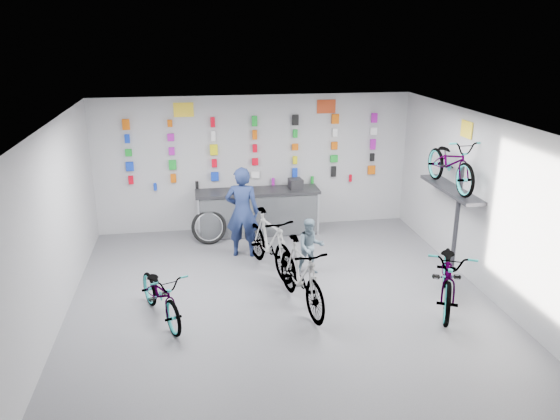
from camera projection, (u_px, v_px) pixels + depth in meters
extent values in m
plane|color=#505055|center=(285.00, 310.00, 8.89)|extent=(8.00, 8.00, 0.00)
plane|color=white|center=(286.00, 127.00, 7.93)|extent=(8.00, 8.00, 0.00)
plane|color=#B6B6B9|center=(255.00, 163.00, 12.15)|extent=(7.00, 0.00, 7.00)
plane|color=#B6B6B9|center=(365.00, 381.00, 4.67)|extent=(7.00, 0.00, 7.00)
plane|color=#B6B6B9|center=(47.00, 237.00, 7.87)|extent=(0.00, 8.00, 8.00)
plane|color=#B6B6B9|center=(495.00, 212.00, 8.95)|extent=(0.00, 8.00, 8.00)
cube|color=black|center=(258.00, 214.00, 12.06)|extent=(2.60, 0.60, 0.90)
cube|color=silver|center=(260.00, 217.00, 11.77)|extent=(2.60, 0.02, 0.90)
cube|color=silver|center=(199.00, 220.00, 11.58)|extent=(0.04, 0.04, 0.96)
cube|color=silver|center=(318.00, 214.00, 11.97)|extent=(0.04, 0.04, 0.96)
cube|color=black|center=(258.00, 192.00, 11.90)|extent=(2.70, 0.66, 0.06)
cube|color=red|center=(131.00, 180.00, 11.75)|extent=(0.10, 0.06, 0.18)
cube|color=#D95706|center=(173.00, 178.00, 11.89)|extent=(0.12, 0.06, 0.19)
cube|color=#0F34C2|center=(215.00, 176.00, 12.03)|extent=(0.17, 0.06, 0.19)
cube|color=white|center=(255.00, 175.00, 12.17)|extent=(0.18, 0.06, 0.14)
cube|color=#0F34C2|center=(295.00, 173.00, 12.30)|extent=(0.11, 0.06, 0.23)
cube|color=black|center=(334.00, 171.00, 12.44)|extent=(0.11, 0.06, 0.24)
cube|color=#D95706|center=(371.00, 170.00, 12.58)|extent=(0.17, 0.06, 0.20)
cube|color=#0F34C2|center=(130.00, 166.00, 11.66)|extent=(0.16, 0.06, 0.19)
cube|color=#119B27|center=(173.00, 165.00, 11.79)|extent=(0.16, 0.06, 0.21)
cube|color=red|center=(214.00, 163.00, 11.93)|extent=(0.11, 0.06, 0.18)
cube|color=red|center=(255.00, 162.00, 12.07)|extent=(0.13, 0.06, 0.16)
cube|color=#D9D20A|center=(295.00, 160.00, 12.21)|extent=(0.09, 0.06, 0.17)
cube|color=#119B27|center=(334.00, 159.00, 12.35)|extent=(0.17, 0.06, 0.16)
cube|color=black|center=(372.00, 157.00, 12.48)|extent=(0.10, 0.06, 0.17)
cube|color=#119B27|center=(129.00, 153.00, 11.56)|extent=(0.13, 0.06, 0.15)
cube|color=#A513A0|center=(172.00, 151.00, 11.70)|extent=(0.12, 0.06, 0.16)
cube|color=#D9D20A|center=(214.00, 150.00, 11.84)|extent=(0.17, 0.06, 0.23)
cube|color=red|center=(255.00, 148.00, 11.97)|extent=(0.09, 0.06, 0.17)
cube|color=#D95706|center=(295.00, 147.00, 12.11)|extent=(0.13, 0.06, 0.14)
cube|color=#D95706|center=(334.00, 146.00, 12.25)|extent=(0.14, 0.06, 0.17)
cube|color=#A513A0|center=(373.00, 144.00, 12.39)|extent=(0.12, 0.06, 0.23)
cube|color=#0F34C2|center=(127.00, 139.00, 11.47)|extent=(0.10, 0.06, 0.18)
cube|color=#A513A0|center=(171.00, 137.00, 11.60)|extent=(0.14, 0.06, 0.16)
cube|color=white|center=(213.00, 136.00, 11.74)|extent=(0.09, 0.06, 0.21)
cube|color=#D95706|center=(255.00, 135.00, 11.88)|extent=(0.10, 0.06, 0.20)
cube|color=#119B27|center=(295.00, 134.00, 12.02)|extent=(0.10, 0.06, 0.18)
cube|color=white|center=(335.00, 132.00, 12.16)|extent=(0.11, 0.06, 0.18)
cube|color=white|center=(374.00, 131.00, 12.29)|extent=(0.15, 0.06, 0.16)
cube|color=#D95706|center=(126.00, 124.00, 11.37)|extent=(0.15, 0.06, 0.22)
cube|color=#D95706|center=(170.00, 123.00, 11.51)|extent=(0.10, 0.06, 0.15)
cube|color=red|center=(213.00, 122.00, 11.65)|extent=(0.09, 0.06, 0.21)
cube|color=#119B27|center=(255.00, 121.00, 11.78)|extent=(0.11, 0.06, 0.22)
cube|color=black|center=(295.00, 120.00, 11.92)|extent=(0.14, 0.06, 0.23)
cube|color=#D95706|center=(335.00, 119.00, 12.06)|extent=(0.16, 0.06, 0.21)
cube|color=#A513A0|center=(374.00, 118.00, 12.20)|extent=(0.13, 0.06, 0.21)
cylinder|color=#0F34C2|center=(155.00, 187.00, 11.86)|extent=(0.07, 0.07, 0.16)
cylinder|color=black|center=(197.00, 185.00, 12.00)|extent=(0.07, 0.07, 0.16)
cylinder|color=#A513A0|center=(273.00, 182.00, 12.26)|extent=(0.07, 0.07, 0.16)
cylinder|color=#119B27|center=(312.00, 180.00, 12.40)|extent=(0.07, 0.07, 0.16)
cylinder|color=red|center=(350.00, 178.00, 12.54)|extent=(0.07, 0.07, 0.16)
cube|color=#333338|center=(451.00, 189.00, 10.02)|extent=(0.38, 1.90, 0.06)
cube|color=#333338|center=(457.00, 217.00, 10.22)|extent=(0.04, 0.10, 2.00)
cube|color=yellow|center=(184.00, 110.00, 11.51)|extent=(0.42, 0.02, 0.30)
cube|color=#C23E1A|center=(326.00, 106.00, 11.99)|extent=(0.42, 0.02, 0.30)
cube|color=yellow|center=(467.00, 129.00, 9.70)|extent=(0.02, 0.40, 0.30)
imported|color=gray|center=(161.00, 294.00, 8.48)|extent=(1.16, 1.77, 0.88)
imported|color=gray|center=(301.00, 275.00, 8.83)|extent=(0.87, 1.95, 1.13)
imported|color=gray|center=(449.00, 274.00, 8.90)|extent=(1.53, 2.19, 1.09)
imported|color=gray|center=(270.00, 242.00, 10.15)|extent=(1.10, 1.99, 1.15)
imported|color=gray|center=(451.00, 163.00, 9.85)|extent=(0.63, 1.80, 0.95)
imported|color=#19254E|center=(242.00, 212.00, 10.75)|extent=(0.74, 0.57, 1.83)
imported|color=slate|center=(310.00, 247.00, 10.04)|extent=(0.53, 0.42, 1.07)
torus|color=black|center=(209.00, 227.00, 11.57)|extent=(0.74, 0.33, 0.72)
torus|color=silver|center=(209.00, 227.00, 11.57)|extent=(0.61, 0.23, 0.58)
cube|color=black|center=(296.00, 184.00, 11.98)|extent=(0.31, 0.33, 0.22)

